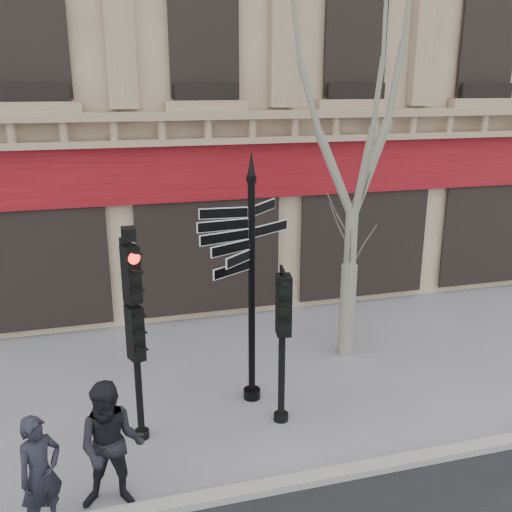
# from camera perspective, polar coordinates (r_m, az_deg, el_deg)

# --- Properties ---
(ground) EXTENTS (80.00, 80.00, 0.00)m
(ground) POSITION_cam_1_polar(r_m,az_deg,el_deg) (9.88, 1.23, -17.04)
(ground) COLOR slate
(ground) RESTS_ON ground
(kerb) EXTENTS (80.00, 0.25, 0.12)m
(kerb) POSITION_cam_1_polar(r_m,az_deg,el_deg) (8.77, 4.06, -21.61)
(kerb) COLOR gray
(kerb) RESTS_ON ground
(fingerpost) EXTENTS (2.41, 2.41, 4.48)m
(fingerpost) POSITION_cam_1_polar(r_m,az_deg,el_deg) (9.56, -0.45, 1.69)
(fingerpost) COLOR black
(fingerpost) RESTS_ON ground
(traffic_signal_main) EXTENTS (0.46, 0.40, 3.51)m
(traffic_signal_main) POSITION_cam_1_polar(r_m,az_deg,el_deg) (8.85, -12.15, -5.36)
(traffic_signal_main) COLOR black
(traffic_signal_main) RESTS_ON ground
(traffic_signal_secondary) EXTENTS (0.49, 0.39, 2.63)m
(traffic_signal_secondary) POSITION_cam_1_polar(r_m,az_deg,el_deg) (9.28, 2.65, -6.50)
(traffic_signal_secondary) COLOR black
(traffic_signal_secondary) RESTS_ON ground
(plane_tree) EXTENTS (2.89, 2.89, 7.68)m
(plane_tree) POSITION_cam_1_polar(r_m,az_deg,el_deg) (11.19, 10.20, 16.00)
(plane_tree) COLOR gray
(plane_tree) RESTS_ON ground
(pedestrian_a) EXTENTS (0.71, 0.67, 1.62)m
(pedestrian_a) POSITION_cam_1_polar(r_m,az_deg,el_deg) (8.11, -20.75, -19.77)
(pedestrian_a) COLOR black
(pedestrian_a) RESTS_ON ground
(pedestrian_b) EXTENTS (1.01, 0.85, 1.84)m
(pedestrian_b) POSITION_cam_1_polar(r_m,az_deg,el_deg) (8.16, -14.26, -17.95)
(pedestrian_b) COLOR black
(pedestrian_b) RESTS_ON ground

